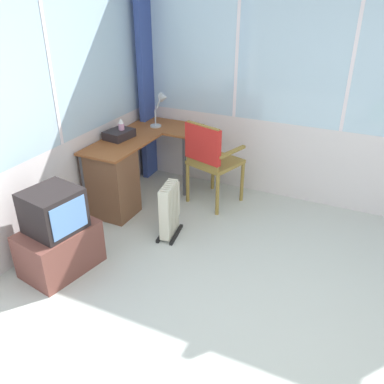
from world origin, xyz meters
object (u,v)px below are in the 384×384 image
(paper_tray, at_px, (119,134))
(wooden_armchair, at_px, (208,154))
(spray_bottle, at_px, (122,128))
(space_heater, at_px, (170,209))
(desk, at_px, (117,177))
(desk_lamp, at_px, (162,104))
(tv_remote, at_px, (195,130))
(tv_on_stand, at_px, (58,236))

(paper_tray, bearing_deg, wooden_armchair, -72.99)
(spray_bottle, distance_m, space_heater, 1.10)
(paper_tray, bearing_deg, desk, -157.93)
(desk_lamp, distance_m, wooden_armchair, 0.88)
(tv_remote, height_order, paper_tray, paper_tray)
(spray_bottle, relative_size, tv_on_stand, 0.28)
(tv_remote, height_order, tv_on_stand, tv_on_stand)
(space_heater, bearing_deg, tv_on_stand, 146.44)
(wooden_armchair, xyz_separation_m, space_heater, (-0.71, 0.10, -0.34))
(paper_tray, relative_size, space_heater, 0.54)
(desk, bearing_deg, tv_remote, -32.82)
(desk, relative_size, desk_lamp, 3.57)
(tv_on_stand, height_order, space_heater, tv_on_stand)
(tv_remote, distance_m, tv_on_stand, 2.00)
(spray_bottle, relative_size, paper_tray, 0.72)
(desk_lamp, xyz_separation_m, spray_bottle, (-0.56, 0.20, -0.15))
(tv_remote, bearing_deg, paper_tray, 109.41)
(spray_bottle, height_order, space_heater, spray_bottle)
(space_heater, bearing_deg, paper_tray, 63.32)
(desk, height_order, space_heater, desk)
(spray_bottle, xyz_separation_m, space_heater, (-0.45, -0.82, -0.57))
(spray_bottle, xyz_separation_m, paper_tray, (-0.03, 0.02, -0.06))
(paper_tray, distance_m, space_heater, 1.07)
(paper_tray, xyz_separation_m, space_heater, (-0.42, -0.84, -0.51))
(desk_lamp, distance_m, tv_on_stand, 2.03)
(desk, distance_m, paper_tray, 0.47)
(spray_bottle, xyz_separation_m, wooden_armchair, (0.26, -0.92, -0.23))
(spray_bottle, xyz_separation_m, tv_on_stand, (-1.36, -0.22, -0.51))
(tv_remote, distance_m, space_heater, 1.13)
(tv_remote, relative_size, wooden_armchair, 0.15)
(space_heater, bearing_deg, wooden_armchair, -7.84)
(paper_tray, bearing_deg, spray_bottle, -28.53)
(desk, xyz_separation_m, spray_bottle, (0.28, 0.09, 0.44))
(desk_lamp, height_order, tv_remote, desk_lamp)
(tv_on_stand, bearing_deg, wooden_armchair, -23.39)
(desk_lamp, bearing_deg, tv_remote, -90.90)
(paper_tray, bearing_deg, tv_on_stand, -169.77)
(desk, height_order, wooden_armchair, wooden_armchair)
(desk, relative_size, tv_on_stand, 1.82)
(tv_on_stand, bearing_deg, space_heater, -33.56)
(desk_lamp, relative_size, paper_tray, 1.31)
(desk, xyz_separation_m, desk_lamp, (0.84, -0.11, 0.60))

